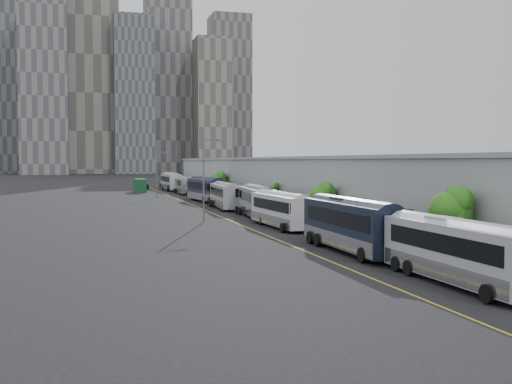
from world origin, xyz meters
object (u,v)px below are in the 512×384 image
object	(u,v)px
bus_6	(197,189)
bus_7	(184,187)
bus_3	(257,204)
shipping_container	(140,186)
bus_9	(167,182)
suv	(141,186)
bus_5	(206,191)
bus_0	(457,257)
street_lamp_far	(158,171)
street_lamp_near	(205,174)
bus_4	(225,198)
bus_8	(171,183)
bus_1	(351,230)
bus_2	(281,213)

from	to	relation	value
bus_6	bus_7	xyz separation A→B (m)	(-0.51, 12.96, -0.01)
bus_3	shipping_container	world-z (taller)	bus_3
bus_9	suv	size ratio (longest dim) A/B	2.24
bus_5	bus_7	bearing A→B (deg)	83.55
bus_5	bus_0	bearing A→B (deg)	-95.73
street_lamp_far	suv	bearing A→B (deg)	90.03
bus_7	street_lamp_near	bearing A→B (deg)	-94.71
bus_4	suv	size ratio (longest dim) A/B	2.31
bus_8	shipping_container	xyz separation A→B (m)	(-7.44, -6.21, -0.27)
bus_1	shipping_container	distance (m)	94.41
bus_1	bus_6	distance (m)	72.07
bus_7	suv	xyz separation A→B (m)	(-6.42, 23.32, -0.72)
bus_7	bus_4	bearing A→B (deg)	-88.97
shipping_container	bus_0	bearing A→B (deg)	-85.54
bus_0	street_lamp_near	size ratio (longest dim) A/B	1.34
bus_7	suv	size ratio (longest dim) A/B	2.22
bus_3	bus_7	size ratio (longest dim) A/B	1.07
bus_1	bus_4	world-z (taller)	bus_1
bus_1	bus_7	world-z (taller)	bus_1
street_lamp_near	suv	size ratio (longest dim) A/B	1.67
bus_2	bus_8	bearing A→B (deg)	87.72
bus_0	bus_4	world-z (taller)	bus_4
bus_2	bus_4	world-z (taller)	bus_4
bus_6	bus_4	bearing A→B (deg)	-92.13
bus_0	street_lamp_far	bearing A→B (deg)	93.57
bus_4	bus_5	size ratio (longest dim) A/B	0.91
bus_6	bus_8	xyz separation A→B (m)	(-1.03, 28.28, 0.20)
bus_8	street_lamp_near	xyz separation A→B (m)	(-6.26, -75.36, 3.55)
bus_1	bus_7	xyz separation A→B (m)	(0.62, 85.02, -0.18)
bus_2	suv	world-z (taller)	bus_2
bus_0	bus_2	size ratio (longest dim) A/B	0.99
bus_1	street_lamp_far	distance (m)	74.20
bus_8	suv	world-z (taller)	bus_8
bus_4	bus_9	xyz separation A→B (m)	(1.01, 72.11, -0.05)
bus_9	bus_1	bearing A→B (deg)	-85.16
bus_1	bus_9	world-z (taller)	bus_1
shipping_container	bus_2	bearing A→B (deg)	-84.18
bus_6	bus_5	bearing A→B (deg)	-93.55
bus_4	street_lamp_far	bearing A→B (deg)	104.07
street_lamp_near	shipping_container	world-z (taller)	street_lamp_near
bus_4	street_lamp_far	world-z (taller)	street_lamp_far
bus_3	bus_6	world-z (taller)	bus_3
bus_4	street_lamp_far	distance (m)	31.02
bus_0	suv	xyz separation A→B (m)	(-6.29, 121.32, -0.74)
bus_4	bus_6	xyz separation A→B (m)	(1.02, 28.43, -0.05)
bus_1	bus_8	size ratio (longest dim) A/B	0.98
bus_1	bus_6	xyz separation A→B (m)	(1.13, 72.06, -0.17)
bus_3	suv	distance (m)	78.71
street_lamp_far	bus_6	bearing A→B (deg)	-14.95
shipping_container	bus_9	bearing A→B (deg)	68.91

